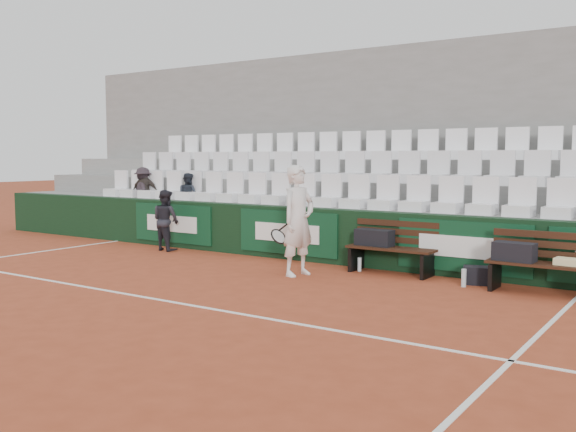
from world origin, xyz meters
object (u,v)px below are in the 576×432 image
object	(u,v)px
ball_kid	(166,220)
spectator_c	(188,176)
spectator_b	(145,173)
spectator_a	(143,173)
tennis_player	(298,221)
sports_bag_left	(374,238)
bench_right	(541,279)
sports_bag_ground	(479,275)
water_bottle_near	(359,264)
water_bottle_far	(464,278)
bench_left	(391,261)
sports_bag_right	(514,252)

from	to	relation	value
ball_kid	spectator_c	world-z (taller)	spectator_c
spectator_b	spectator_a	bearing A→B (deg)	-21.90
spectator_c	tennis_player	bearing A→B (deg)	158.34
sports_bag_left	spectator_a	bearing A→B (deg)	172.30
ball_kid	spectator_b	xyz separation A→B (m)	(-1.73, 1.07, 0.93)
bench_right	sports_bag_ground	xyz separation A→B (m)	(-0.96, 0.20, -0.09)
sports_bag_ground	ball_kid	bearing A→B (deg)	-179.09
bench_right	spectator_b	xyz separation A→B (m)	(-9.25, 1.17, 1.34)
spectator_b	spectator_c	world-z (taller)	spectator_b
ball_kid	spectator_b	size ratio (longest dim) A/B	1.12
water_bottle_near	water_bottle_far	world-z (taller)	water_bottle_far
bench_left	ball_kid	world-z (taller)	ball_kid
spectator_a	sports_bag_left	bearing A→B (deg)	-164.97
water_bottle_far	tennis_player	xyz separation A→B (m)	(-2.59, -0.61, 0.77)
water_bottle_far	spectator_b	xyz separation A→B (m)	(-8.17, 1.28, 1.43)
sports_bag_right	ball_kid	bearing A→B (deg)	178.85
sports_bag_ground	water_bottle_far	distance (m)	0.34
ball_kid	spectator_c	distance (m)	1.43
tennis_player	spectator_c	xyz separation A→B (m)	(-4.20, 1.89, 0.61)
bench_left	ball_kid	size ratio (longest dim) A/B	1.18
sports_bag_right	sports_bag_ground	xyz separation A→B (m)	(-0.59, 0.25, -0.45)
sports_bag_left	spectator_b	world-z (taller)	spectator_b
water_bottle_near	water_bottle_far	bearing A→B (deg)	-8.67
water_bottle_near	sports_bag_ground	bearing A→B (deg)	0.79
sports_bag_left	sports_bag_ground	world-z (taller)	sports_bag_left
bench_left	spectator_a	bearing A→B (deg)	172.41
spectator_b	bench_left	bearing A→B (deg)	150.43
sports_bag_left	sports_bag_ground	distance (m)	1.88
bench_left	sports_bag_ground	bearing A→B (deg)	-1.85
spectator_b	tennis_player	bearing A→B (deg)	139.37
sports_bag_right	water_bottle_far	xyz separation A→B (m)	(-0.71, -0.07, -0.45)
sports_bag_ground	spectator_a	distance (m)	8.53
water_bottle_far	spectator_c	size ratio (longest dim) A/B	0.26
sports_bag_left	water_bottle_far	bearing A→B (deg)	-13.26
spectator_c	sports_bag_left	bearing A→B (deg)	172.72
sports_bag_right	spectator_c	xyz separation A→B (m)	(-7.50, 1.21, 0.94)
sports_bag_left	bench_left	bearing A→B (deg)	-5.44
water_bottle_far	sports_bag_left	bearing A→B (deg)	166.74
sports_bag_left	water_bottle_near	size ratio (longest dim) A/B	2.71
sports_bag_left	water_bottle_far	xyz separation A→B (m)	(1.70, -0.40, -0.45)
bench_right	tennis_player	distance (m)	3.80
tennis_player	ball_kid	xyz separation A→B (m)	(-3.85, 0.83, -0.27)
spectator_b	spectator_c	bearing A→B (deg)	158.10
water_bottle_near	spectator_a	distance (m)	6.55
sports_bag_right	spectator_b	world-z (taller)	spectator_b
tennis_player	spectator_a	xyz separation A→B (m)	(-5.64, 1.89, 0.67)
spectator_a	sports_bag_right	bearing A→B (deg)	-164.98
ball_kid	spectator_b	bearing A→B (deg)	-25.21
sports_bag_right	water_bottle_near	bearing A→B (deg)	175.23
spectator_b	spectator_c	distance (m)	1.38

